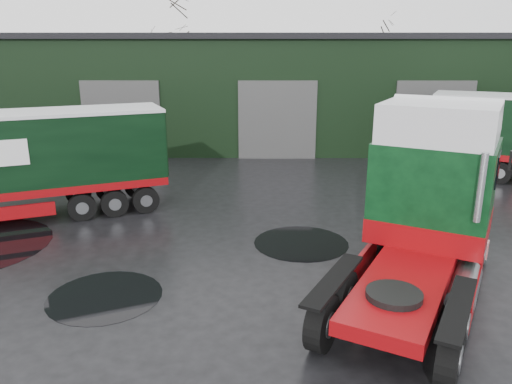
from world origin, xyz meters
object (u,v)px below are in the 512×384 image
at_px(hero_tractor, 417,213).
at_px(tree_back_a, 172,57).
at_px(tree_back_b, 369,70).
at_px(warehouse, 274,87).

bearing_deg(hero_tractor, tree_back_a, 136.30).
distance_m(hero_tractor, tree_back_b, 31.89).
distance_m(warehouse, hero_tractor, 21.54).
distance_m(warehouse, tree_back_a, 12.90).
height_order(warehouse, tree_back_a, tree_back_a).
bearing_deg(tree_back_b, warehouse, -128.66).
relative_size(warehouse, tree_back_a, 3.41).
relative_size(warehouse, hero_tractor, 4.47).
xyz_separation_m(tree_back_a, tree_back_b, (16.00, 0.00, -1.00)).
bearing_deg(warehouse, hero_tractor, -83.33).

